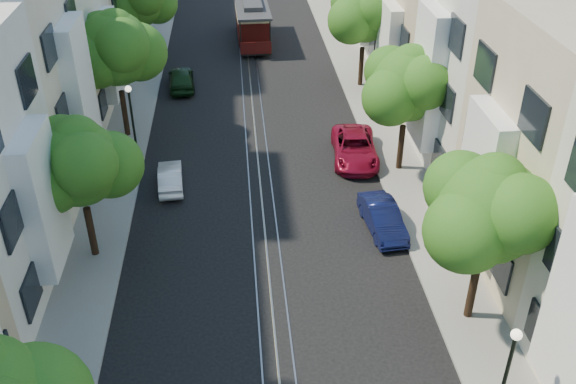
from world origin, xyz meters
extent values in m
plane|color=black|center=(0.00, 28.00, 0.00)|extent=(200.00, 200.00, 0.00)
cube|color=gray|center=(7.25, 28.00, 0.06)|extent=(2.50, 80.00, 0.12)
cube|color=gray|center=(-7.25, 28.00, 0.06)|extent=(2.50, 80.00, 0.12)
cube|color=gray|center=(-0.55, 28.00, 0.01)|extent=(0.06, 80.00, 0.02)
cube|color=gray|center=(0.00, 28.00, 0.01)|extent=(0.06, 80.00, 0.02)
cube|color=gray|center=(0.55, 28.00, 0.01)|extent=(0.06, 80.00, 0.02)
cube|color=tan|center=(0.00, 28.00, 0.00)|extent=(0.08, 80.00, 0.01)
cube|color=white|center=(8.20, 12.00, 4.20)|extent=(0.90, 3.04, 5.50)
cube|color=silver|center=(12.00, 20.00, 6.00)|extent=(7.00, 8.00, 12.00)
cube|color=white|center=(8.20, 20.00, 5.04)|extent=(0.90, 3.04, 6.60)
cube|color=#C6B28C|center=(12.00, 28.00, 4.50)|extent=(7.00, 8.00, 9.00)
cube|color=white|center=(8.20, 28.00, 3.78)|extent=(0.90, 3.04, 4.95)
cube|color=white|center=(-8.20, 12.00, 4.12)|extent=(0.90, 3.04, 5.39)
cube|color=white|center=(-8.20, 20.00, 4.94)|extent=(0.90, 3.04, 6.47)
cube|color=silver|center=(-12.00, 28.00, 4.41)|extent=(7.00, 8.00, 8.82)
cube|color=white|center=(-8.20, 28.00, 3.70)|extent=(0.90, 3.04, 4.85)
cube|color=white|center=(-8.20, 36.00, 4.32)|extent=(0.90, 3.04, 5.66)
cylinder|color=black|center=(7.20, 9.00, 1.34)|extent=(0.30, 0.30, 2.45)
sphere|color=#285715|center=(7.20, 9.00, 4.81)|extent=(3.64, 3.64, 3.64)
sphere|color=#285715|center=(8.30, 9.50, 4.41)|extent=(2.91, 2.91, 2.91)
sphere|color=#285715|center=(6.25, 8.30, 4.51)|extent=(2.84, 2.84, 2.84)
sphere|color=#285715|center=(7.30, 9.10, 5.71)|extent=(2.18, 2.18, 2.18)
cylinder|color=black|center=(7.20, 20.00, 1.31)|extent=(0.30, 0.30, 2.38)
sphere|color=#285715|center=(7.20, 20.00, 4.68)|extent=(3.54, 3.54, 3.54)
sphere|color=#285715|center=(8.30, 20.50, 4.28)|extent=(2.83, 2.83, 2.83)
sphere|color=#285715|center=(6.25, 19.30, 4.38)|extent=(2.76, 2.76, 2.76)
sphere|color=#285715|center=(7.30, 20.10, 5.58)|extent=(2.12, 2.12, 2.12)
cylinder|color=black|center=(7.20, 31.00, 1.38)|extent=(0.30, 0.30, 2.52)
sphere|color=#285715|center=(7.20, 31.00, 4.94)|extent=(3.74, 3.74, 3.74)
sphere|color=#285715|center=(8.30, 31.50, 4.54)|extent=(3.00, 3.00, 3.00)
sphere|color=#285715|center=(6.25, 30.30, 4.64)|extent=(2.92, 2.92, 2.92)
cylinder|color=black|center=(-7.20, 14.00, 1.26)|extent=(0.30, 0.30, 2.27)
sphere|color=#285715|center=(-7.20, 14.00, 4.47)|extent=(3.38, 3.38, 3.38)
sphere|color=#285715|center=(-6.10, 14.50, 4.07)|extent=(2.70, 2.70, 2.70)
sphere|color=#285715|center=(-8.15, 13.30, 4.17)|extent=(2.64, 2.64, 2.64)
sphere|color=#285715|center=(-7.10, 14.10, 5.38)|extent=(2.03, 2.03, 2.03)
cylinder|color=black|center=(-7.20, 25.00, 1.43)|extent=(0.30, 0.30, 2.62)
sphere|color=#285715|center=(-7.20, 25.00, 5.14)|extent=(3.90, 3.90, 3.90)
sphere|color=#285715|center=(-6.10, 25.50, 4.74)|extent=(3.12, 3.12, 3.12)
sphere|color=#285715|center=(-8.15, 24.30, 4.84)|extent=(3.04, 3.04, 3.04)
sphere|color=#285715|center=(-7.10, 25.10, 6.04)|extent=(2.34, 2.34, 2.34)
cylinder|color=black|center=(-7.20, 36.00, 1.31)|extent=(0.30, 0.30, 2.38)
sphere|color=#285715|center=(-6.10, 36.50, 4.28)|extent=(2.83, 2.83, 2.83)
sphere|color=#285715|center=(-8.15, 35.30, 4.38)|extent=(2.76, 2.76, 2.76)
sphere|color=#FFF2CC|center=(6.30, 4.00, 4.12)|extent=(0.32, 0.32, 0.32)
cylinder|color=black|center=(-6.30, 22.00, 2.12)|extent=(0.12, 0.12, 4.00)
sphere|color=#FFF2CC|center=(-6.30, 22.00, 4.12)|extent=(0.32, 0.32, 0.32)
cube|color=black|center=(0.50, 40.37, 0.44)|extent=(2.41, 7.84, 0.29)
cube|color=#430D0B|center=(0.50, 40.37, 1.61)|extent=(2.45, 4.92, 2.34)
cube|color=beige|center=(0.50, 40.37, 2.48)|extent=(2.50, 4.97, 0.58)
cube|color=#2D2D30|center=(0.50, 40.37, 2.87)|extent=(2.61, 7.84, 0.18)
cube|color=#2D2D30|center=(0.50, 40.37, 3.12)|extent=(1.46, 4.41, 0.34)
imported|color=#0B1038|center=(5.21, 14.82, 0.62)|extent=(1.69, 3.88, 1.24)
imported|color=maroon|center=(5.10, 21.27, 0.68)|extent=(2.66, 5.05, 1.35)
imported|color=silver|center=(-4.40, 19.30, 0.54)|extent=(1.41, 3.35, 1.08)
imported|color=black|center=(-4.51, 31.70, 0.69)|extent=(1.93, 4.15, 1.38)
camera|label=1|loc=(-0.99, -8.06, 16.68)|focal=40.00mm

